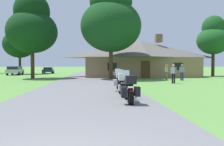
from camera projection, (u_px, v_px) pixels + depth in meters
ground_plane at (89, 81)px, 22.86m from camera, size 500.00×500.00×0.00m
asphalt_driveway at (88, 82)px, 20.87m from camera, size 6.40×80.00×0.06m
motorcycle_black_nearest_to_camera at (129, 89)px, 9.27m from camera, size 0.72×2.08×1.30m
motorcycle_silver_second_in_row at (122, 84)px, 11.44m from camera, size 0.66×2.08×1.30m
motorcycle_black_farthest_in_row at (119, 81)px, 13.87m from camera, size 0.72×2.08×1.30m
stone_lodge at (140, 58)px, 31.95m from camera, size 15.58×7.97×5.89m
bystander_tan_shirt_near_lodge at (167, 71)px, 24.93m from camera, size 0.23×0.55×1.69m
bystander_gray_shirt_beside_signpost at (182, 71)px, 23.72m from camera, size 0.55×0.24×1.69m
bystander_gray_shirt_by_tree at (173, 73)px, 19.85m from camera, size 0.41×0.42×1.67m
tree_right_of_lodge at (213, 37)px, 32.74m from camera, size 4.57×4.57×8.63m
tree_by_lodge_front at (111, 19)px, 25.63m from camera, size 6.76×6.76×11.17m
tree_left_near at (32, 26)px, 27.09m from camera, size 5.90×5.90×10.10m
tree_left_far at (20, 40)px, 41.05m from camera, size 5.75×5.75×9.83m
parked_silver_suv_far_left at (15, 70)px, 37.69m from camera, size 2.21×4.74×1.40m
parked_navy_sedan_far_left at (48, 70)px, 44.71m from camera, size 2.18×4.34×1.20m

